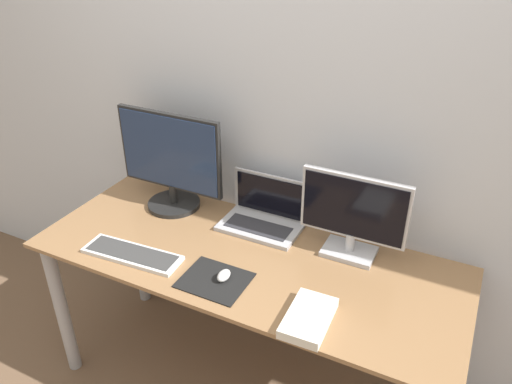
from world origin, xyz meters
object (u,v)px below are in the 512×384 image
Objects in this scene: monitor_right at (353,215)px; keyboard at (132,254)px; monitor_left at (170,162)px; book at (309,318)px; mouse at (224,276)px; laptop at (264,214)px.

monitor_right is 0.89m from keyboard.
book is at bearing -27.30° from monitor_left.
monitor_right is 0.54m from mouse.
monitor_right is 1.22× the size of laptop.
monitor_left reaches higher than laptop.
keyboard is 6.08× the size of mouse.
laptop is 0.62m from book.
mouse reaches higher than keyboard.
monitor_left is 0.46m from keyboard.
monitor_left is 1.23× the size of keyboard.
laptop is 0.41m from mouse.
monitor_left is at bearing 142.34° from mouse.
laptop is at bearing 174.28° from monitor_right.
monitor_left is 0.97m from book.
laptop is at bearing 5.15° from monitor_left.
laptop is 5.02× the size of mouse.
mouse is at bearing -85.11° from laptop.
monitor_right is at bearing -5.72° from laptop.
monitor_right is 1.78× the size of book.
mouse is at bearing 4.56° from keyboard.
keyboard is at bearing 177.77° from book.
monitor_right reaches higher than book.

